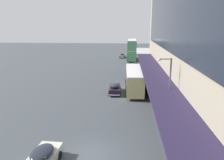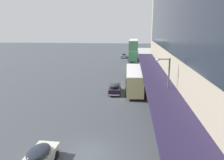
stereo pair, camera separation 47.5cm
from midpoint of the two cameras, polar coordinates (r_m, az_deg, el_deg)
name	(u,v)px [view 1 (the left image)]	position (r m, az deg, el deg)	size (l,w,h in m)	color
ground	(92,154)	(18.90, -5.89, -18.73)	(240.00, 240.00, 0.00)	#3C4146
transit_bus_kerbside_front	(134,79)	(35.40, 5.41, 0.39)	(2.88, 11.34, 3.43)	tan
transit_bus_kerbside_rear	(132,49)	(67.90, 5.06, 8.03)	(3.02, 11.61, 6.22)	#468B5E
sedan_second_mid	(135,65)	(54.48, 5.81, 3.83)	(1.94, 4.75, 1.51)	gray
sedan_oncoming_rear	(42,159)	(17.75, -18.70, -19.00)	(2.08, 4.60, 1.46)	beige
sedan_lead_near	(122,55)	(73.11, 2.49, 6.43)	(2.03, 4.43, 1.49)	gray
sedan_lead_mid	(115,88)	(34.05, 0.37, -2.10)	(1.97, 4.90, 1.63)	black
pedestrian_at_kerb	(185,141)	(19.07, 17.79, -14.93)	(0.39, 0.57, 1.86)	#32291B
street_lamp	(168,86)	(23.23, 13.85, -1.49)	(1.50, 0.28, 6.91)	#4C4C51
fire_hydrant	(156,102)	(29.27, 10.86, -5.68)	(0.20, 0.40, 0.70)	#B61E13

